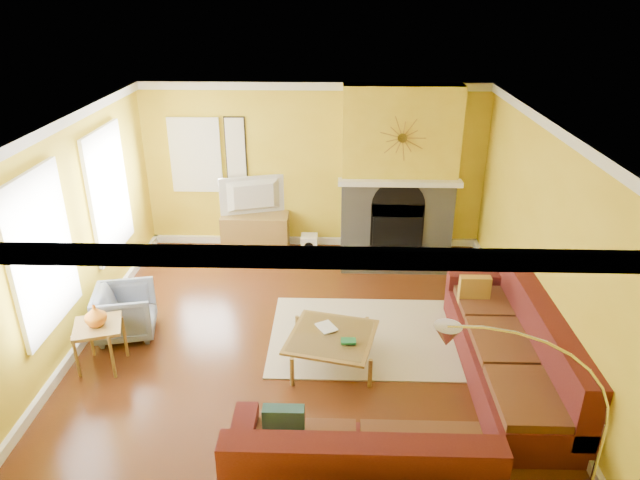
{
  "coord_description": "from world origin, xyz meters",
  "views": [
    {
      "loc": [
        0.37,
        -5.87,
        4.06
      ],
      "look_at": [
        0.18,
        0.4,
        1.23
      ],
      "focal_mm": 32.0,
      "sensor_mm": 36.0,
      "label": 1
    }
  ],
  "objects_px": {
    "coffee_table": "(331,349)",
    "arc_lamp": "(524,446)",
    "armchair": "(126,312)",
    "media_console": "(256,232)",
    "sectional_sofa": "(406,360)",
    "side_table": "(101,346)"
  },
  "relations": [
    {
      "from": "coffee_table",
      "to": "arc_lamp",
      "type": "bearing_deg",
      "value": -58.71
    },
    {
      "from": "armchair",
      "to": "arc_lamp",
      "type": "distance_m",
      "value": 4.96
    },
    {
      "from": "media_console",
      "to": "sectional_sofa",
      "type": "bearing_deg",
      "value": -60.49
    },
    {
      "from": "armchair",
      "to": "side_table",
      "type": "height_order",
      "value": "armchair"
    },
    {
      "from": "armchair",
      "to": "side_table",
      "type": "relative_size",
      "value": 1.26
    },
    {
      "from": "media_console",
      "to": "arc_lamp",
      "type": "xyz_separation_m",
      "value": [
        2.72,
        -5.46,
        0.7
      ]
    },
    {
      "from": "coffee_table",
      "to": "media_console",
      "type": "distance_m",
      "value": 3.39
    },
    {
      "from": "armchair",
      "to": "sectional_sofa",
      "type": "bearing_deg",
      "value": -120.0
    },
    {
      "from": "coffee_table",
      "to": "armchair",
      "type": "xyz_separation_m",
      "value": [
        -2.58,
        0.52,
        0.13
      ]
    },
    {
      "from": "sectional_sofa",
      "to": "media_console",
      "type": "relative_size",
      "value": 3.27
    },
    {
      "from": "arc_lamp",
      "to": "coffee_table",
      "type": "bearing_deg",
      "value": 121.29
    },
    {
      "from": "media_console",
      "to": "side_table",
      "type": "bearing_deg",
      "value": -112.16
    },
    {
      "from": "sectional_sofa",
      "to": "armchair",
      "type": "bearing_deg",
      "value": 162.3
    },
    {
      "from": "armchair",
      "to": "arc_lamp",
      "type": "xyz_separation_m",
      "value": [
        4.0,
        -2.85,
        0.68
      ]
    },
    {
      "from": "side_table",
      "to": "armchair",
      "type": "bearing_deg",
      "value": 85.03
    },
    {
      "from": "sectional_sofa",
      "to": "coffee_table",
      "type": "distance_m",
      "value": 1.0
    },
    {
      "from": "sectional_sofa",
      "to": "armchair",
      "type": "height_order",
      "value": "sectional_sofa"
    },
    {
      "from": "sectional_sofa",
      "to": "media_console",
      "type": "distance_m",
      "value": 4.24
    },
    {
      "from": "coffee_table",
      "to": "armchair",
      "type": "relative_size",
      "value": 1.35
    },
    {
      "from": "sectional_sofa",
      "to": "armchair",
      "type": "distance_m",
      "value": 3.53
    },
    {
      "from": "coffee_table",
      "to": "arc_lamp",
      "type": "distance_m",
      "value": 2.85
    },
    {
      "from": "coffee_table",
      "to": "side_table",
      "type": "height_order",
      "value": "side_table"
    }
  ]
}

